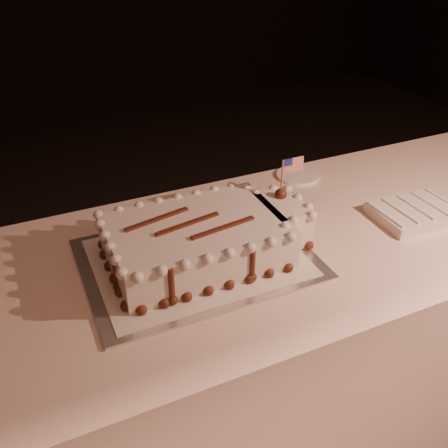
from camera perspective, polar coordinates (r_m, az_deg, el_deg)
name	(u,v)px	position (r m, az deg, el deg)	size (l,w,h in m)	color
banquet_table	(298,325)	(1.72, 8.41, -11.36)	(2.40, 0.80, 0.75)	beige
cake_board	(197,259)	(1.35, -3.10, -3.99)	(0.60, 0.45, 0.01)	silver
doily	(197,257)	(1.34, -3.11, -3.81)	(0.54, 0.41, 0.00)	white
sheet_cake	(207,238)	(1.32, -1.90, -1.56)	(0.57, 0.33, 0.23)	silver
napkin_stack	(415,212)	(1.63, 20.95, 1.24)	(0.25, 0.19, 0.04)	silver
side_plate	(298,175)	(1.78, 8.41, 5.52)	(0.15, 0.15, 0.01)	white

